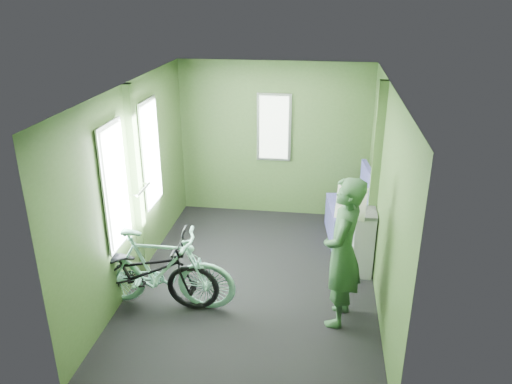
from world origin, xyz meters
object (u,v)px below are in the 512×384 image
Objects in this scene: bicycle_black at (145,306)px; bench_seat at (350,218)px; bicycle_mint at (163,308)px; waste_box at (363,242)px; passenger at (343,252)px.

bench_seat is at bearing -50.54° from bicycle_black.
bicycle_mint is 1.98× the size of waste_box.
bicycle_black is 1.05× the size of passenger.
passenger is at bearing -101.75° from bench_seat.
bicycle_mint is 2.45m from waste_box.
bicycle_black is 0.20m from bicycle_mint.
bench_seat is at bearing -172.83° from passenger.
bicycle_black is 2.04× the size of waste_box.
waste_box is at bearing -63.85° from bicycle_mint.
bicycle_mint is 2.05m from passenger.
bicycle_black is at bearing -75.97° from passenger.
bicycle_mint is (0.20, -0.01, 0.00)m from bicycle_black.
passenger is (1.89, 0.07, 0.80)m from bicycle_mint.
bicycle_mint is at bearing -154.10° from waste_box.
waste_box is at bearing -67.48° from bicycle_black.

